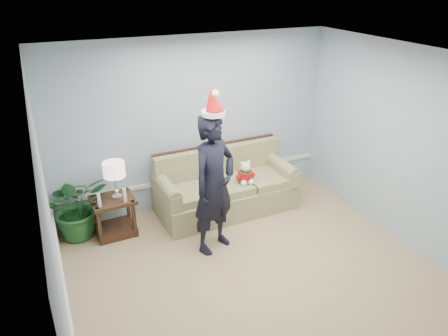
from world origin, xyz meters
name	(u,v)px	position (x,y,z in m)	size (l,w,h in m)	color
room_shell	(275,193)	(0.00, 0.00, 1.35)	(4.54, 5.04, 2.74)	tan
wainscot_trim	(146,233)	(-1.18, 1.18, 0.45)	(4.49, 4.99, 0.06)	white
sofa	(224,189)	(0.33, 2.06, 0.35)	(2.16, 0.98, 1.00)	#4F5528
side_table	(115,220)	(-1.42, 2.03, 0.23)	(0.63, 0.54, 0.58)	#3D2616
table_lamp	(114,171)	(-1.35, 2.04, 1.00)	(0.31, 0.31, 0.54)	silver
candle_pair	(112,198)	(-1.45, 1.86, 0.68)	(0.40, 0.05, 0.20)	silver
houseplant	(77,207)	(-1.90, 2.19, 0.48)	(0.86, 0.75, 0.96)	#1C5123
man	(214,185)	(-0.23, 1.15, 0.96)	(0.70, 0.46, 1.92)	black
santa_hat	(213,103)	(-0.23, 1.16, 2.06)	(0.37, 0.40, 0.35)	white
teddy_bear	(245,175)	(0.58, 1.83, 0.66)	(0.25, 0.27, 0.37)	white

